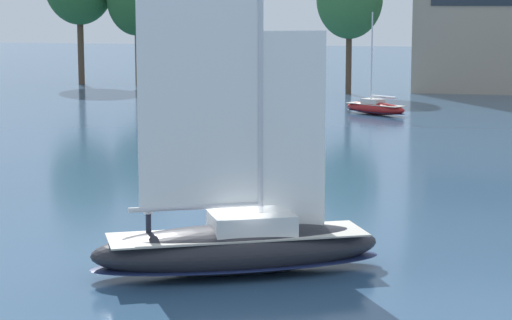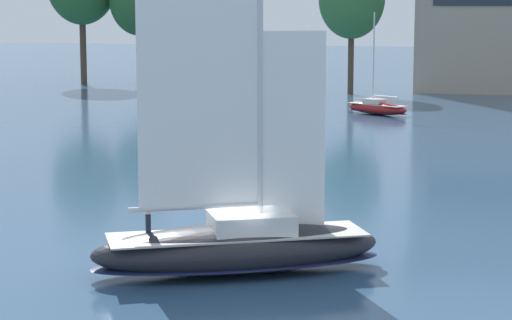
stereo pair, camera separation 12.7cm
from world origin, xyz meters
The scene contains 3 objects.
ground_plane centered at (0.00, 0.00, 0.00)m, with size 400.00×400.00×0.00m, color #2D4C6B.
sailboat_main centered at (0.02, 0.01, 1.17)m, with size 11.13×7.59×14.98m.
sailboat_moored_near_marina centered at (-1.04, 54.71, 0.62)m, with size 6.54×5.23×9.13m.
Camera 1 is at (8.82, -34.78, 9.88)m, focal length 70.00 mm.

